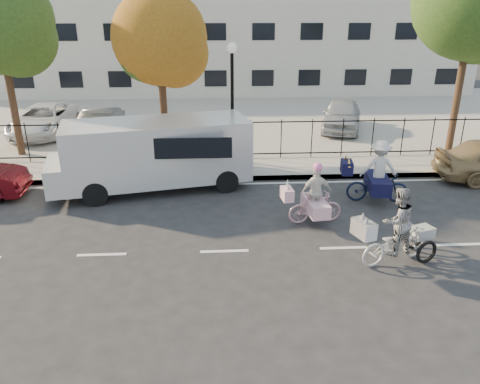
{
  "coord_description": "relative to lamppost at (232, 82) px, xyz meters",
  "views": [
    {
      "loc": [
        -0.21,
        -10.22,
        5.65
      ],
      "look_at": [
        0.46,
        1.2,
        1.1
      ],
      "focal_mm": 35.0,
      "sensor_mm": 36.0,
      "label": 1
    }
  ],
  "objects": [
    {
      "name": "ground",
      "position": [
        -0.5,
        -6.8,
        -3.11
      ],
      "size": [
        120.0,
        120.0,
        0.0
      ],
      "primitive_type": "plane",
      "color": "#333334"
    },
    {
      "name": "road_markings",
      "position": [
        -0.5,
        -6.8,
        -3.11
      ],
      "size": [
        60.0,
        9.52,
        0.01
      ],
      "primitive_type": null,
      "color": "silver",
      "rests_on": "ground"
    },
    {
      "name": "curb",
      "position": [
        -0.5,
        -1.75,
        -3.04
      ],
      "size": [
        60.0,
        0.1,
        0.15
      ],
      "primitive_type": "cube",
      "color": "#A8A399",
      "rests_on": "ground"
    },
    {
      "name": "sidewalk",
      "position": [
        -0.5,
        -0.7,
        -3.04
      ],
      "size": [
        60.0,
        2.2,
        0.15
      ],
      "primitive_type": "cube",
      "color": "#A8A399",
      "rests_on": "ground"
    },
    {
      "name": "parking_lot",
      "position": [
        -0.5,
        8.2,
        -3.04
      ],
      "size": [
        60.0,
        15.6,
        0.15
      ],
      "primitive_type": "cube",
      "color": "#A8A399",
      "rests_on": "ground"
    },
    {
      "name": "iron_fence",
      "position": [
        -0.5,
        0.4,
        -2.21
      ],
      "size": [
        58.0,
        0.06,
        1.5
      ],
      "primitive_type": null,
      "color": "black",
      "rests_on": "sidewalk"
    },
    {
      "name": "building",
      "position": [
        -0.5,
        18.2,
        -0.11
      ],
      "size": [
        34.0,
        10.0,
        6.0
      ],
      "primitive_type": "cube",
      "color": "silver",
      "rests_on": "ground"
    },
    {
      "name": "lamppost",
      "position": [
        0.0,
        0.0,
        0.0
      ],
      "size": [
        0.36,
        0.36,
        4.33
      ],
      "color": "black",
      "rests_on": "sidewalk"
    },
    {
      "name": "street_sign",
      "position": [
        -2.35,
        0.0,
        -1.7
      ],
      "size": [
        0.85,
        0.06,
        1.8
      ],
      "color": "black",
      "rests_on": "sidewalk"
    },
    {
      "name": "zebra_trike",
      "position": [
        3.48,
        -7.52,
        -2.39
      ],
      "size": [
        2.18,
        1.39,
        1.88
      ],
      "rotation": [
        0.0,
        0.0,
        1.91
      ],
      "color": "silver",
      "rests_on": "ground"
    },
    {
      "name": "unicorn_bike",
      "position": [
        2.04,
        -5.27,
        -2.46
      ],
      "size": [
        1.77,
        1.24,
        1.76
      ],
      "rotation": [
        0.0,
        0.0,
        1.69
      ],
      "color": "#DBA6B0",
      "rests_on": "ground"
    },
    {
      "name": "bull_bike",
      "position": [
        4.27,
        -3.83,
        -2.33
      ],
      "size": [
        2.14,
        1.48,
        1.95
      ],
      "rotation": [
        0.0,
        0.0,
        1.43
      ],
      "color": "black",
      "rests_on": "ground"
    },
    {
      "name": "white_van",
      "position": [
        -2.65,
        -2.3,
        -1.86
      ],
      "size": [
        6.74,
        3.35,
        2.26
      ],
      "rotation": [
        0.0,
        0.0,
        0.21
      ],
      "color": "white",
      "rests_on": "ground"
    },
    {
      "name": "lot_car_b",
      "position": [
        -8.48,
        4.57,
        -2.3
      ],
      "size": [
        2.22,
        4.8,
        1.33
      ],
      "primitive_type": "imported",
      "rotation": [
        0.0,
        0.0,
        0.0
      ],
      "color": "white",
      "rests_on": "parking_lot"
    },
    {
      "name": "lot_car_c",
      "position": [
        -5.69,
        3.25,
        -2.3
      ],
      "size": [
        1.67,
        4.12,
        1.33
      ],
      "primitive_type": "imported",
      "rotation": [
        0.0,
        0.0,
        -0.07
      ],
      "color": "#4C5053",
      "rests_on": "parking_lot"
    },
    {
      "name": "lot_car_d",
      "position": [
        5.39,
        4.59,
        -2.25
      ],
      "size": [
        2.88,
        4.51,
        1.43
      ],
      "primitive_type": "imported",
      "rotation": [
        0.0,
        0.0,
        -0.31
      ],
      "color": "#B2B5BA",
      "rests_on": "parking_lot"
    },
    {
      "name": "tree_west",
      "position": [
        -8.24,
        1.46,
        1.9
      ],
      "size": [
        3.9,
        3.9,
        7.15
      ],
      "color": "#442D1D",
      "rests_on": "ground"
    },
    {
      "name": "tree_mid",
      "position": [
        -2.45,
        0.92,
        1.32
      ],
      "size": [
        3.49,
        3.46,
        6.33
      ],
      "color": "#442D1D",
      "rests_on": "ground"
    },
    {
      "name": "tree_east",
      "position": [
        9.05,
        0.97,
        2.57
      ],
      "size": [
        4.43,
        4.43,
        8.12
      ],
      "color": "#442D1D",
      "rests_on": "ground"
    }
  ]
}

